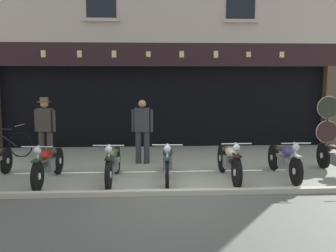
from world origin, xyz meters
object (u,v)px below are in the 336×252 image
object	(u,v)px
motorcycle_center_right	(229,160)
advert_board_far	(64,98)
tyre_sign_pole	(327,120)
leaning_bicycle	(2,143)
motorcycle_left	(48,163)
motorcycle_center_left	(113,162)
advert_board_near	(104,97)
motorcycle_center	(168,161)
shopkeeper_center	(142,128)
motorcycle_right	(284,159)
salesman_left	(45,127)

from	to	relation	value
motorcycle_center_right	advert_board_far	size ratio (longest dim) A/B	1.89
tyre_sign_pole	leaning_bicycle	distance (m)	9.17
motorcycle_left	motorcycle_center_left	distance (m)	1.38
tyre_sign_pole	leaning_bicycle	bearing A→B (deg)	175.15
advert_board_near	leaning_bicycle	size ratio (longest dim) A/B	0.60
motorcycle_center	advert_board_far	xyz separation A→B (m)	(-3.09, 4.16, 1.17)
motorcycle_center	shopkeeper_center	world-z (taller)	shopkeeper_center
advert_board_near	leaning_bicycle	world-z (taller)	advert_board_near
motorcycle_right	salesman_left	size ratio (longest dim) A/B	1.16
motorcycle_center	advert_board_near	xyz separation A→B (m)	(-1.82, 4.16, 1.20)
shopkeeper_center	advert_board_near	xyz separation A→B (m)	(-1.25, 2.54, 0.69)
motorcycle_left	motorcycle_center_right	bearing A→B (deg)	-176.30
motorcycle_center_left	salesman_left	size ratio (longest dim) A/B	1.18
motorcycle_center	advert_board_far	size ratio (longest dim) A/B	1.89
motorcycle_right	leaning_bicycle	distance (m)	7.71
motorcycle_center_right	advert_board_far	xyz separation A→B (m)	(-4.44, 4.28, 1.15)
salesman_left	tyre_sign_pole	world-z (taller)	salesman_left
advert_board_far	motorcycle_right	bearing A→B (deg)	-36.04
motorcycle_center_left	leaning_bicycle	world-z (taller)	leaning_bicycle
tyre_sign_pole	advert_board_near	xyz separation A→B (m)	(-6.35, 2.18, 0.56)
leaning_bicycle	motorcycle_center_left	bearing A→B (deg)	60.09
motorcycle_right	shopkeeper_center	distance (m)	3.62
motorcycle_left	salesman_left	distance (m)	1.95
motorcycle_left	motorcycle_center	world-z (taller)	motorcycle_left
motorcycle_left	shopkeeper_center	world-z (taller)	shopkeeper_center
motorcycle_center_right	tyre_sign_pole	world-z (taller)	tyre_sign_pole
motorcycle_left	advert_board_far	size ratio (longest dim) A/B	1.87
motorcycle_center_right	tyre_sign_pole	size ratio (longest dim) A/B	1.18
motorcycle_center	advert_board_near	bearing A→B (deg)	-62.42
motorcycle_left	advert_board_far	xyz separation A→B (m)	(-0.52, 4.27, 1.16)
shopkeeper_center	tyre_sign_pole	size ratio (longest dim) A/B	0.96
motorcycle_center_right	advert_board_far	world-z (taller)	advert_board_far
advert_board_near	motorcycle_center	bearing A→B (deg)	-66.38
advert_board_near	motorcycle_left	bearing A→B (deg)	-99.99
motorcycle_center_left	motorcycle_right	distance (m)	3.82
motorcycle_center_right	motorcycle_right	size ratio (longest dim) A/B	1.02
motorcycle_right	shopkeeper_center	size ratio (longest dim) A/B	1.21
advert_board_near	advert_board_far	distance (m)	1.28
motorcycle_left	motorcycle_right	world-z (taller)	motorcycle_left
advert_board_near	motorcycle_right	bearing A→B (deg)	-43.12
motorcycle_center_right	leaning_bicycle	size ratio (longest dim) A/B	1.14
tyre_sign_pole	advert_board_near	size ratio (longest dim) A/B	1.61
motorcycle_center_right	advert_board_near	distance (m)	5.45
motorcycle_center_left	advert_board_far	bearing A→B (deg)	-63.37
motorcycle_center_left	motorcycle_center	world-z (taller)	motorcycle_center_left
tyre_sign_pole	advert_board_near	distance (m)	6.74
motorcycle_left	motorcycle_right	bearing A→B (deg)	-174.96
motorcycle_center	advert_board_far	distance (m)	5.31
motorcycle_center_left	motorcycle_center_right	xyz separation A→B (m)	(2.53, 0.00, 0.01)
motorcycle_center_left	motorcycle_right	bearing A→B (deg)	-175.56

